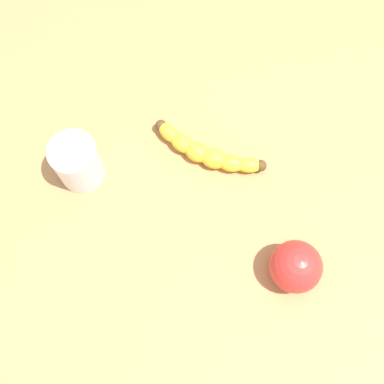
# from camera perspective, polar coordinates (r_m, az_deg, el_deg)

# --- Properties ---
(wooden_tabletop) EXTENTS (1.20, 1.20, 0.03)m
(wooden_tabletop) POSITION_cam_1_polar(r_m,az_deg,el_deg) (0.81, -3.43, -4.04)
(wooden_tabletop) COLOR #B77B48
(wooden_tabletop) RESTS_ON ground
(banana) EXTENTS (0.15, 0.16, 0.03)m
(banana) POSITION_cam_1_polar(r_m,az_deg,el_deg) (0.82, 1.75, 4.74)
(banana) COLOR yellow
(banana) RESTS_ON wooden_tabletop
(smoothie_glass) EXTENTS (0.08, 0.08, 0.09)m
(smoothie_glass) POSITION_cam_1_polar(r_m,az_deg,el_deg) (0.80, -13.49, 3.46)
(smoothie_glass) COLOR silver
(smoothie_glass) RESTS_ON wooden_tabletop
(apple_fruit) EXTENTS (0.08, 0.08, 0.08)m
(apple_fruit) POSITION_cam_1_polar(r_m,az_deg,el_deg) (0.75, 12.25, -8.69)
(apple_fruit) COLOR red
(apple_fruit) RESTS_ON wooden_tabletop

